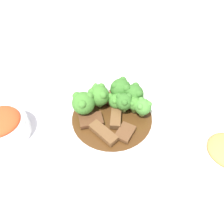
{
  "coord_description": "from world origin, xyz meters",
  "views": [
    {
      "loc": [
        -0.32,
        -0.12,
        0.43
      ],
      "look_at": [
        0.0,
        0.0,
        0.03
      ],
      "focal_mm": 35.0,
      "sensor_mm": 36.0,
      "label": 1
    }
  ],
  "objects_px": {
    "beef_strip_1": "(109,98)",
    "beef_strip_2": "(125,132)",
    "beef_strip_0": "(101,132)",
    "broccoli_floret_5": "(83,103)",
    "broccoli_floret_1": "(143,107)",
    "sauce_dish": "(150,66)",
    "beef_strip_4": "(116,116)",
    "broccoli_floret_6": "(134,94)",
    "broccoli_floret_7": "(97,90)",
    "broccoli_floret_8": "(124,102)",
    "broccoli_floret_2": "(114,100)",
    "broccoli_floret_3": "(121,89)",
    "beef_strip_3": "(91,120)",
    "serving_spoon": "(100,88)",
    "main_plate": "(112,118)",
    "broccoli_floret_0": "(99,95)",
    "broccoli_floret_4": "(135,104)",
    "side_bowl_kimchi": "(2,126)"
  },
  "relations": [
    {
      "from": "beef_strip_0",
      "to": "broccoli_floret_5",
      "type": "xyz_separation_m",
      "value": [
        0.05,
        0.06,
        0.03
      ]
    },
    {
      "from": "sauce_dish",
      "to": "main_plate",
      "type": "bearing_deg",
      "value": 170.99
    },
    {
      "from": "broccoli_floret_0",
      "to": "broccoli_floret_3",
      "type": "relative_size",
      "value": 0.97
    },
    {
      "from": "beef_strip_4",
      "to": "broccoli_floret_6",
      "type": "height_order",
      "value": "broccoli_floret_6"
    },
    {
      "from": "broccoli_floret_0",
      "to": "broccoli_floret_3",
      "type": "distance_m",
      "value": 0.06
    },
    {
      "from": "broccoli_floret_3",
      "to": "broccoli_floret_5",
      "type": "bearing_deg",
      "value": 137.21
    },
    {
      "from": "beef_strip_2",
      "to": "beef_strip_3",
      "type": "distance_m",
      "value": 0.09
    },
    {
      "from": "beef_strip_0",
      "to": "serving_spoon",
      "type": "relative_size",
      "value": 0.4
    },
    {
      "from": "broccoli_floret_1",
      "to": "broccoli_floret_5",
      "type": "relative_size",
      "value": 0.8
    },
    {
      "from": "broccoli_floret_2",
      "to": "side_bowl_kimchi",
      "type": "bearing_deg",
      "value": 124.61
    },
    {
      "from": "beef_strip_0",
      "to": "broccoli_floret_5",
      "type": "bearing_deg",
      "value": 53.91
    },
    {
      "from": "broccoli_floret_1",
      "to": "broccoli_floret_5",
      "type": "xyz_separation_m",
      "value": [
        -0.04,
        0.13,
        0.01
      ]
    },
    {
      "from": "main_plate",
      "to": "beef_strip_2",
      "type": "bearing_deg",
      "value": -129.95
    },
    {
      "from": "broccoli_floret_1",
      "to": "broccoli_floret_3",
      "type": "distance_m",
      "value": 0.07
    },
    {
      "from": "side_bowl_kimchi",
      "to": "beef_strip_1",
      "type": "bearing_deg",
      "value": -48.81
    },
    {
      "from": "beef_strip_0",
      "to": "side_bowl_kimchi",
      "type": "bearing_deg",
      "value": 106.26
    },
    {
      "from": "beef_strip_1",
      "to": "broccoli_floret_3",
      "type": "xyz_separation_m",
      "value": [
        0.01,
        -0.03,
        0.03
      ]
    },
    {
      "from": "broccoli_floret_3",
      "to": "serving_spoon",
      "type": "relative_size",
      "value": 0.32
    },
    {
      "from": "beef_strip_0",
      "to": "sauce_dish",
      "type": "height_order",
      "value": "beef_strip_0"
    },
    {
      "from": "beef_strip_0",
      "to": "sauce_dish",
      "type": "bearing_deg",
      "value": -8.14
    },
    {
      "from": "broccoli_floret_8",
      "to": "serving_spoon",
      "type": "relative_size",
      "value": 0.27
    },
    {
      "from": "broccoli_floret_6",
      "to": "broccoli_floret_7",
      "type": "distance_m",
      "value": 0.09
    },
    {
      "from": "beef_strip_1",
      "to": "beef_strip_2",
      "type": "bearing_deg",
      "value": -140.44
    },
    {
      "from": "main_plate",
      "to": "serving_spoon",
      "type": "height_order",
      "value": "serving_spoon"
    },
    {
      "from": "serving_spoon",
      "to": "broccoli_floret_6",
      "type": "bearing_deg",
      "value": -99.81
    },
    {
      "from": "broccoli_floret_2",
      "to": "broccoli_floret_8",
      "type": "xyz_separation_m",
      "value": [
        -0.0,
        -0.03,
        0.01
      ]
    },
    {
      "from": "beef_strip_4",
      "to": "broccoli_floret_5",
      "type": "distance_m",
      "value": 0.08
    },
    {
      "from": "broccoli_floret_1",
      "to": "beef_strip_4",
      "type": "bearing_deg",
      "value": 119.73
    },
    {
      "from": "broccoli_floret_5",
      "to": "broccoli_floret_3",
      "type": "bearing_deg",
      "value": -42.79
    },
    {
      "from": "broccoli_floret_4",
      "to": "broccoli_floret_7",
      "type": "distance_m",
      "value": 0.1
    },
    {
      "from": "broccoli_floret_3",
      "to": "side_bowl_kimchi",
      "type": "bearing_deg",
      "value": 129.34
    },
    {
      "from": "beef_strip_4",
      "to": "broccoli_floret_4",
      "type": "height_order",
      "value": "broccoli_floret_4"
    },
    {
      "from": "broccoli_floret_7",
      "to": "broccoli_floret_8",
      "type": "distance_m",
      "value": 0.08
    },
    {
      "from": "beef_strip_3",
      "to": "broccoli_floret_8",
      "type": "height_order",
      "value": "broccoli_floret_8"
    },
    {
      "from": "broccoli_floret_4",
      "to": "beef_strip_0",
      "type": "bearing_deg",
      "value": 150.83
    },
    {
      "from": "beef_strip_3",
      "to": "broccoli_floret_8",
      "type": "relative_size",
      "value": 1.3
    },
    {
      "from": "broccoli_floret_1",
      "to": "side_bowl_kimchi",
      "type": "bearing_deg",
      "value": 117.41
    },
    {
      "from": "broccoli_floret_1",
      "to": "broccoli_floret_6",
      "type": "distance_m",
      "value": 0.05
    },
    {
      "from": "beef_strip_3",
      "to": "broccoli_floret_3",
      "type": "distance_m",
      "value": 0.11
    },
    {
      "from": "main_plate",
      "to": "broccoli_floret_1",
      "type": "distance_m",
      "value": 0.08
    },
    {
      "from": "beef_strip_2",
      "to": "beef_strip_3",
      "type": "bearing_deg",
      "value": 85.64
    },
    {
      "from": "serving_spoon",
      "to": "broccoli_floret_2",
      "type": "bearing_deg",
      "value": -129.15
    },
    {
      "from": "broccoli_floret_1",
      "to": "sauce_dish",
      "type": "relative_size",
      "value": 0.73
    },
    {
      "from": "broccoli_floret_6",
      "to": "serving_spoon",
      "type": "bearing_deg",
      "value": 80.19
    },
    {
      "from": "broccoli_floret_5",
      "to": "serving_spoon",
      "type": "distance_m",
      "value": 0.09
    },
    {
      "from": "beef_strip_0",
      "to": "broccoli_floret_7",
      "type": "height_order",
      "value": "broccoli_floret_7"
    },
    {
      "from": "broccoli_floret_5",
      "to": "broccoli_floret_8",
      "type": "relative_size",
      "value": 1.17
    },
    {
      "from": "beef_strip_0",
      "to": "broccoli_floret_6",
      "type": "height_order",
      "value": "broccoli_floret_6"
    },
    {
      "from": "broccoli_floret_6",
      "to": "main_plate",
      "type": "bearing_deg",
      "value": 150.37
    },
    {
      "from": "main_plate",
      "to": "broccoli_floret_5",
      "type": "relative_size",
      "value": 5.24
    }
  ]
}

